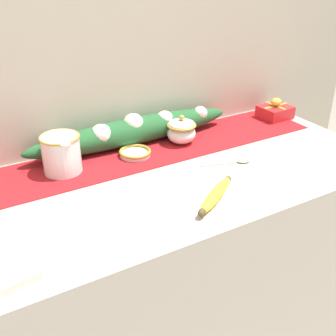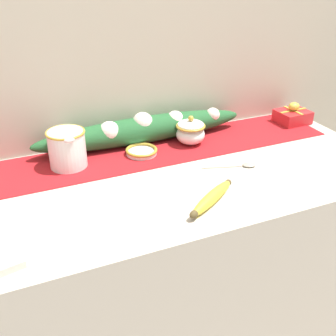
% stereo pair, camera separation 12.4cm
% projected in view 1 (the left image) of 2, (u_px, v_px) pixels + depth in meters
% --- Properties ---
extents(countertop, '(1.42, 0.64, 0.92)m').
position_uv_depth(countertop, '(171.00, 286.00, 1.52)').
color(countertop, beige).
rests_on(countertop, ground_plane).
extents(back_wall, '(2.22, 0.04, 2.40)m').
position_uv_depth(back_wall, '(121.00, 60.00, 1.43)').
color(back_wall, '#B7AD99').
rests_on(back_wall, ground_plane).
extents(table_runner, '(1.31, 0.25, 0.00)m').
position_uv_depth(table_runner, '(144.00, 152.00, 1.45)').
color(table_runner, '#A8191E').
rests_on(table_runner, countertop).
extents(cream_pitcher, '(0.12, 0.14, 0.12)m').
position_uv_depth(cream_pitcher, '(61.00, 152.00, 1.29)').
color(cream_pitcher, white).
rests_on(cream_pitcher, countertop).
extents(sugar_bowl, '(0.10, 0.10, 0.10)m').
position_uv_depth(sugar_bowl, '(181.00, 131.00, 1.49)').
color(sugar_bowl, white).
rests_on(sugar_bowl, countertop).
extents(small_dish, '(0.11, 0.11, 0.02)m').
position_uv_depth(small_dish, '(135.00, 153.00, 1.41)').
color(small_dish, white).
rests_on(small_dish, countertop).
extents(banana, '(0.20, 0.14, 0.03)m').
position_uv_depth(banana, '(216.00, 195.00, 1.17)').
color(banana, yellow).
rests_on(banana, countertop).
extents(spoon, '(0.17, 0.07, 0.01)m').
position_uv_depth(spoon, '(241.00, 161.00, 1.38)').
color(spoon, '#A89E89').
rests_on(spoon, countertop).
extents(gift_box, '(0.13, 0.11, 0.08)m').
position_uv_depth(gift_box, '(275.00, 111.00, 1.72)').
color(gift_box, red).
rests_on(gift_box, countertop).
extents(poinsettia_garland, '(0.78, 0.10, 0.11)m').
position_uv_depth(poinsettia_garland, '(132.00, 131.00, 1.48)').
color(poinsettia_garland, '#235B2D').
rests_on(poinsettia_garland, countertop).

